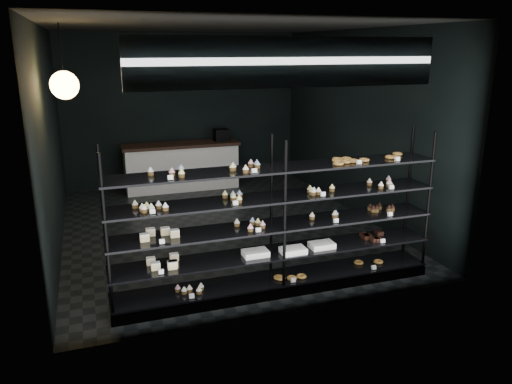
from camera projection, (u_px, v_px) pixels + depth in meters
room at (219, 132)px, 7.96m from camera, size 5.01×6.01×3.20m
display_shelf at (276, 242)px, 6.01m from camera, size 4.00×0.50×1.91m
signage at (291, 62)px, 4.97m from camera, size 3.30×0.05×0.50m
pendant_lamp at (64, 85)px, 6.09m from camera, size 0.34×0.34×0.90m
service_counter at (182, 166)px, 10.49m from camera, size 2.41×0.65×1.23m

